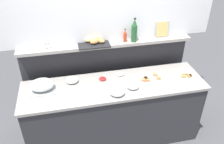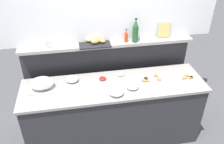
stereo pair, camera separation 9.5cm
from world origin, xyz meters
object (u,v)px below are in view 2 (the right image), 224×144
glass_bowl_large (72,79)px  wine_bottle_green (135,31)px  hot_sauce_bottle (126,36)px  bread_basket (96,41)px  glass_bowl_medium (116,92)px  sandwich_platter_side (185,77)px  condiment_bowl_teal (103,78)px  framed_picture (164,30)px  salt_shaker (46,45)px  pepper_shaker (50,45)px  sandwich_platter_front (149,79)px  glass_bowl_small (132,87)px  serving_cloche (42,84)px  serving_tongs (92,94)px  condiment_bowl_cream (121,74)px

glass_bowl_large → wine_bottle_green: wine_bottle_green is taller
glass_bowl_large → hot_sauce_bottle: 0.88m
wine_bottle_green → bread_basket: bearing=176.4°
glass_bowl_medium → glass_bowl_large: bearing=143.9°
sandwich_platter_side → condiment_bowl_teal: 1.06m
bread_basket → framed_picture: size_ratio=1.82×
sandwich_platter_side → framed_picture: framed_picture is taller
salt_shaker → glass_bowl_medium: bearing=-38.3°
pepper_shaker → sandwich_platter_front: bearing=-18.4°
glass_bowl_small → salt_shaker: size_ratio=1.65×
glass_bowl_small → framed_picture: bearing=45.7°
sandwich_platter_side → hot_sauce_bottle: (-0.70, 0.42, 0.43)m
glass_bowl_large → salt_shaker: (-0.28, 0.25, 0.38)m
serving_cloche → glass_bowl_large: size_ratio=2.15×
hot_sauce_bottle → serving_cloche: bearing=-162.4°
sandwich_platter_front → serving_tongs: 0.77m
condiment_bowl_teal → hot_sauce_bottle: bearing=38.3°
sandwich_platter_front → sandwich_platter_side: bearing=-3.2°
serving_tongs → wine_bottle_green: size_ratio=0.59×
glass_bowl_small → condiment_bowl_teal: (-0.33, 0.25, -0.01)m
sandwich_platter_side → glass_bowl_small: size_ratio=2.01×
serving_cloche → salt_shaker: 0.49m
serving_cloche → condiment_bowl_cream: serving_cloche is taller
condiment_bowl_cream → pepper_shaker: size_ratio=1.10×
glass_bowl_medium → hot_sauce_bottle: hot_sauce_bottle is taller
framed_picture → serving_cloche: bearing=-166.6°
sandwich_platter_front → hot_sauce_bottle: hot_sauce_bottle is taller
glass_bowl_medium → serving_cloche: bearing=162.8°
sandwich_platter_side → bread_basket: 1.23m
serving_cloche → pepper_shaker: 0.50m
serving_cloche → serving_tongs: (0.57, -0.22, -0.07)m
salt_shaker → framed_picture: bearing=1.4°
sandwich_platter_front → glass_bowl_large: 0.97m
glass_bowl_large → condiment_bowl_cream: bearing=2.3°
serving_cloche → glass_bowl_medium: serving_cloche is taller
glass_bowl_small → wine_bottle_green: size_ratio=0.45×
hot_sauce_bottle → bread_basket: 0.39m
wine_bottle_green → hot_sauce_bottle: wine_bottle_green is taller
condiment_bowl_teal → glass_bowl_large: bearing=175.2°
pepper_shaker → condiment_bowl_teal: bearing=-24.6°
sandwich_platter_side → pepper_shaker: size_ratio=3.31×
serving_cloche → wine_bottle_green: wine_bottle_green is taller
glass_bowl_large → bread_basket: size_ratio=0.40×
sandwich_platter_front → hot_sauce_bottle: (-0.23, 0.40, 0.43)m
hot_sauce_bottle → glass_bowl_large: bearing=-161.3°
glass_bowl_medium → hot_sauce_bottle: 0.77m
condiment_bowl_teal → pepper_shaker: bearing=155.4°
serving_tongs → wine_bottle_green: 0.98m
glass_bowl_medium → salt_shaker: bearing=141.7°
hot_sauce_bottle → salt_shaker: (-1.01, -0.00, -0.03)m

